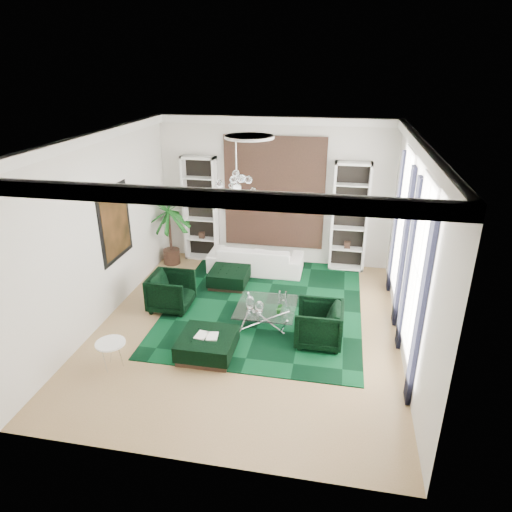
% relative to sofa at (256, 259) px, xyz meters
% --- Properties ---
extents(floor, '(6.00, 7.00, 0.02)m').
position_rel_sofa_xyz_m(floor, '(0.34, -2.71, -0.36)').
color(floor, tan).
rests_on(floor, ground).
extents(ceiling, '(6.00, 7.00, 0.02)m').
position_rel_sofa_xyz_m(ceiling, '(0.34, -2.71, 3.46)').
color(ceiling, white).
rests_on(ceiling, ground).
extents(wall_back, '(6.00, 0.02, 3.80)m').
position_rel_sofa_xyz_m(wall_back, '(0.34, 0.80, 1.55)').
color(wall_back, silver).
rests_on(wall_back, ground).
extents(wall_front, '(6.00, 0.02, 3.80)m').
position_rel_sofa_xyz_m(wall_front, '(0.34, -6.22, 1.55)').
color(wall_front, silver).
rests_on(wall_front, ground).
extents(wall_left, '(0.02, 7.00, 3.80)m').
position_rel_sofa_xyz_m(wall_left, '(-2.67, -2.71, 1.55)').
color(wall_left, silver).
rests_on(wall_left, ground).
extents(wall_right, '(0.02, 7.00, 3.80)m').
position_rel_sofa_xyz_m(wall_right, '(3.35, -2.71, 1.55)').
color(wall_right, silver).
rests_on(wall_right, ground).
extents(crown_molding, '(6.00, 7.00, 0.18)m').
position_rel_sofa_xyz_m(crown_molding, '(0.34, -2.71, 3.35)').
color(crown_molding, white).
rests_on(crown_molding, ceiling).
extents(ceiling_medallion, '(0.90, 0.90, 0.05)m').
position_rel_sofa_xyz_m(ceiling_medallion, '(0.34, -2.41, 3.42)').
color(ceiling_medallion, white).
rests_on(ceiling_medallion, ceiling).
extents(tapestry, '(2.50, 0.06, 2.80)m').
position_rel_sofa_xyz_m(tapestry, '(0.34, 0.75, 1.55)').
color(tapestry, black).
rests_on(tapestry, wall_back).
extents(shelving_left, '(0.90, 0.38, 2.80)m').
position_rel_sofa_xyz_m(shelving_left, '(-1.61, 0.60, 1.05)').
color(shelving_left, white).
rests_on(shelving_left, floor).
extents(shelving_right, '(0.90, 0.38, 2.80)m').
position_rel_sofa_xyz_m(shelving_right, '(2.29, 0.60, 1.05)').
color(shelving_right, white).
rests_on(shelving_right, floor).
extents(painting, '(0.04, 1.30, 1.60)m').
position_rel_sofa_xyz_m(painting, '(-2.63, -2.11, 1.50)').
color(painting, black).
rests_on(painting, wall_left).
extents(window_near, '(0.03, 1.10, 2.90)m').
position_rel_sofa_xyz_m(window_near, '(3.33, -3.61, 1.55)').
color(window_near, white).
rests_on(window_near, wall_right).
extents(curtain_near_a, '(0.07, 0.30, 3.25)m').
position_rel_sofa_xyz_m(curtain_near_a, '(3.30, -4.39, 1.30)').
color(curtain_near_a, black).
rests_on(curtain_near_a, floor).
extents(curtain_near_b, '(0.07, 0.30, 3.25)m').
position_rel_sofa_xyz_m(curtain_near_b, '(3.30, -2.83, 1.30)').
color(curtain_near_b, black).
rests_on(curtain_near_b, floor).
extents(window_far, '(0.03, 1.10, 2.90)m').
position_rel_sofa_xyz_m(window_far, '(3.33, -1.21, 1.55)').
color(window_far, white).
rests_on(window_far, wall_right).
extents(curtain_far_a, '(0.07, 0.30, 3.25)m').
position_rel_sofa_xyz_m(curtain_far_a, '(3.30, -1.99, 1.30)').
color(curtain_far_a, black).
rests_on(curtain_far_a, floor).
extents(curtain_far_b, '(0.07, 0.30, 3.25)m').
position_rel_sofa_xyz_m(curtain_far_b, '(3.30, -0.43, 1.30)').
color(curtain_far_b, black).
rests_on(curtain_far_b, floor).
extents(rug, '(4.20, 5.00, 0.02)m').
position_rel_sofa_xyz_m(rug, '(0.54, -1.73, -0.34)').
color(rug, black).
rests_on(rug, floor).
extents(sofa, '(2.39, 0.94, 0.70)m').
position_rel_sofa_xyz_m(sofa, '(0.00, 0.00, 0.00)').
color(sofa, white).
rests_on(sofa, floor).
extents(armchair_left, '(0.89, 0.87, 0.81)m').
position_rel_sofa_xyz_m(armchair_left, '(-1.45, -2.25, 0.06)').
color(armchair_left, black).
rests_on(armchair_left, floor).
extents(armchair_right, '(0.89, 0.87, 0.81)m').
position_rel_sofa_xyz_m(armchair_right, '(1.79, -3.00, 0.06)').
color(armchair_right, black).
rests_on(armchair_right, floor).
extents(coffee_table, '(1.20, 1.20, 0.41)m').
position_rel_sofa_xyz_m(coffee_table, '(0.70, -2.51, -0.14)').
color(coffee_table, white).
rests_on(coffee_table, floor).
extents(ottoman_side, '(0.90, 0.90, 0.40)m').
position_rel_sofa_xyz_m(ottoman_side, '(-0.48, -0.92, -0.15)').
color(ottoman_side, black).
rests_on(ottoman_side, floor).
extents(ottoman_front, '(1.00, 1.00, 0.40)m').
position_rel_sofa_xyz_m(ottoman_front, '(-0.19, -3.78, -0.15)').
color(ottoman_front, black).
rests_on(ottoman_front, floor).
extents(book, '(0.42, 0.28, 0.03)m').
position_rel_sofa_xyz_m(book, '(-0.19, -3.78, 0.07)').
color(book, white).
rests_on(book, ottoman_front).
extents(side_table, '(0.52, 0.52, 0.50)m').
position_rel_sofa_xyz_m(side_table, '(-1.73, -4.46, -0.10)').
color(side_table, white).
rests_on(side_table, floor).
extents(palm, '(1.50, 1.50, 2.40)m').
position_rel_sofa_xyz_m(palm, '(-2.31, 0.07, 0.85)').
color(palm, '#135116').
rests_on(palm, floor).
extents(chandelier, '(0.80, 0.80, 0.72)m').
position_rel_sofa_xyz_m(chandelier, '(0.15, -2.65, 2.50)').
color(chandelier, white).
rests_on(chandelier, ceiling).
extents(table_plant, '(0.13, 0.11, 0.24)m').
position_rel_sofa_xyz_m(table_plant, '(1.00, -2.76, 0.18)').
color(table_plant, '#135116').
rests_on(table_plant, coffee_table).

